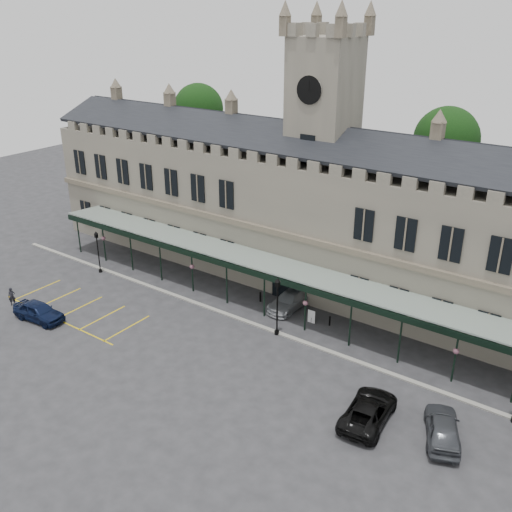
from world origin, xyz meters
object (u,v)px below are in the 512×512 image
Objects in this scene: traffic_cone at (383,398)px; car_van at (369,411)px; lamp_post_mid at (277,301)px; car_left_a at (39,311)px; lamp_post_left at (98,248)px; station_building at (318,216)px; person_a at (12,297)px; clock_tower at (322,145)px; sign_board at (311,317)px; car_right_a at (443,428)px; car_taxi at (290,300)px.

traffic_cone is 2.18m from car_van.
lamp_post_mid reaches higher than car_left_a.
car_van is at bearing -87.26° from car_left_a.
car_left_a is at bearing -70.64° from lamp_post_left.
lamp_post_left is 0.79× the size of car_van.
station_building is 36.22× the size of person_a.
clock_tower is at bearing -4.83° from person_a.
car_left_a is at bearing -126.49° from clock_tower.
lamp_post_left is 3.80× the size of sign_board.
car_right_a reaches higher than person_a.
lamp_post_mid is 20.11m from car_left_a.
car_left_a is 0.92× the size of car_taxi.
traffic_cone is (31.30, -2.87, -2.21)m from lamp_post_left.
sign_board is at bearing -20.15° from car_taxi.
car_van reaches higher than sign_board.
lamp_post_mid is at bearing 162.99° from traffic_cone.
sign_board is 0.21× the size of car_van.
lamp_post_left is 10.00m from car_left_a.
clock_tower is 21.66× the size of sign_board.
station_building reaches higher than car_right_a.
lamp_post_left reaches higher than car_taxi.
car_taxi is 24.44m from person_a.
sign_board is 12.55m from car_van.
car_right_a is at bearing -43.18° from person_a.
lamp_post_mid is at bearing -27.65° from person_a.
car_van is at bearing -27.08° from lamp_post_mid.
car_van is (12.00, -9.73, 0.01)m from car_taxi.
person_a is at bearing 80.71° from car_left_a.
car_van is at bearing -9.49° from car_right_a.
car_left_a is 2.86× the size of person_a.
sign_board is at bearing -61.65° from car_left_a.
person_a is at bearing 1.72° from car_van.
car_left_a is at bearing -13.33° from car_right_a.
car_left_a reaches higher than car_taxi.
car_right_a reaches higher than sign_board.
car_right_a is at bearing -86.64° from car_left_a.
station_building is at bearing 103.39° from lamp_post_mid.
clock_tower is 14.91m from lamp_post_mid.
lamp_post_mid is 11.99m from car_van.
car_van is (28.00, 4.28, -0.04)m from car_left_a.
person_a is (-36.59, -5.06, -0.00)m from car_right_a.
station_building is at bearing 116.90° from sign_board.
car_van is at bearing -36.99° from car_taxi.
traffic_cone is 0.15× the size of car_taxi.
lamp_post_left is 19.92m from car_taxi.
car_left_a is at bearing 3.27° from car_van.
lamp_post_left is 0.87× the size of lamp_post_mid.
sign_board is at bearing -62.70° from clock_tower.
traffic_cone is at bearing -46.75° from clock_tower.
station_building is 21.63m from lamp_post_left.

